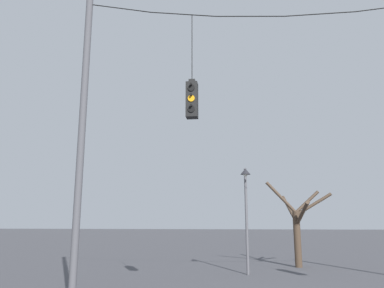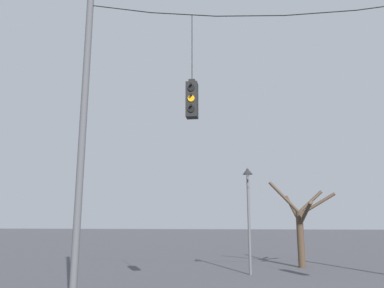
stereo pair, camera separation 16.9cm
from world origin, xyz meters
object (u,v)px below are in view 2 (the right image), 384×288
at_px(utility_pole_left, 82,136).
at_px(street_lamp, 248,197).
at_px(bare_tree, 301,224).
at_px(traffic_light_near_left_pole, 192,99).

height_order(utility_pole_left, street_lamp, utility_pole_left).
bearing_deg(bare_tree, utility_pole_left, -128.94).
relative_size(utility_pole_left, street_lamp, 2.09).
bearing_deg(traffic_light_near_left_pole, street_lamp, 75.33).
relative_size(utility_pole_left, bare_tree, 2.22).
distance_m(utility_pole_left, bare_tree, 12.40).
bearing_deg(traffic_light_near_left_pole, utility_pole_left, 180.00).
distance_m(utility_pole_left, traffic_light_near_left_pole, 3.52).
relative_size(traffic_light_near_left_pole, bare_tree, 0.77).
bearing_deg(traffic_light_near_left_pole, bare_tree, 65.73).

